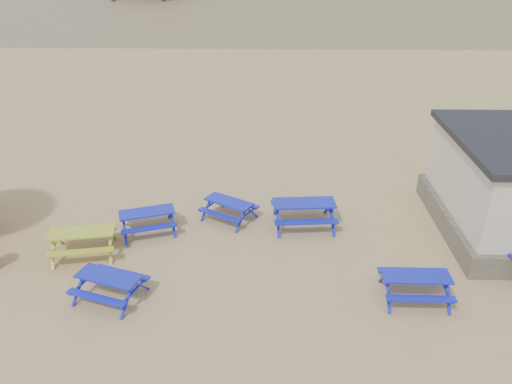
{
  "coord_description": "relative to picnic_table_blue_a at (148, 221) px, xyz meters",
  "views": [
    {
      "loc": [
        1.27,
        -12.91,
        8.36
      ],
      "look_at": [
        0.92,
        1.5,
        1.0
      ],
      "focal_mm": 35.0,
      "sensor_mm": 36.0,
      "label": 1
    }
  ],
  "objects": [
    {
      "name": "picnic_table_blue_b",
      "position": [
        2.52,
        0.83,
        -0.02
      ],
      "size": [
        2.04,
        1.94,
        0.67
      ],
      "rotation": [
        0.0,
        0.0,
        -0.54
      ],
      "color": "#0016A7",
      "rests_on": "ground"
    },
    {
      "name": "picnic_table_blue_d",
      "position": [
        -0.26,
        -3.32,
        -0.01
      ],
      "size": [
        1.99,
        1.79,
        0.69
      ],
      "rotation": [
        0.0,
        0.0,
        -0.32
      ],
      "color": "#0016A7",
      "rests_on": "ground"
    },
    {
      "name": "wet_sand",
      "position": [
        2.49,
        54.36,
        -0.35
      ],
      "size": [
        400.0,
        400.0,
        0.0
      ],
      "primitive_type": "plane",
      "color": "olive",
      "rests_on": "ground"
    },
    {
      "name": "picnic_table_blue_e",
      "position": [
        7.6,
        -3.13,
        0.0
      ],
      "size": [
        1.73,
        1.4,
        0.72
      ],
      "rotation": [
        0.0,
        0.0,
        -0.01
      ],
      "color": "#0016A7",
      "rests_on": "ground"
    },
    {
      "name": "ground",
      "position": [
        2.49,
        -0.64,
        -0.36
      ],
      "size": [
        400.0,
        400.0,
        0.0
      ],
      "primitive_type": "plane",
      "color": "tan",
      "rests_on": "ground"
    },
    {
      "name": "picnic_table_blue_a",
      "position": [
        0.0,
        0.0,
        0.0
      ],
      "size": [
        2.06,
        1.85,
        0.72
      ],
      "rotation": [
        0.0,
        0.0,
        0.32
      ],
      "color": "#0016A7",
      "rests_on": "ground"
    },
    {
      "name": "picnic_table_yellow",
      "position": [
        -1.6,
        -1.33,
        0.03
      ],
      "size": [
        2.08,
        1.79,
        0.77
      ],
      "rotation": [
        0.0,
        0.0,
        0.18
      ],
      "color": "#96B425",
      "rests_on": "ground"
    },
    {
      "name": "picnic_table_blue_c",
      "position": [
        4.96,
        0.5,
        0.06
      ],
      "size": [
        2.12,
        1.76,
        0.84
      ],
      "rotation": [
        0.0,
        0.0,
        0.08
      ],
      "color": "#0016A7",
      "rests_on": "ground"
    }
  ]
}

